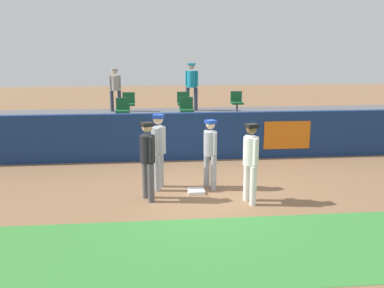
% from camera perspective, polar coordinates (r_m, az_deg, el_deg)
% --- Properties ---
extents(ground_plane, '(60.00, 60.00, 0.00)m').
position_cam_1_polar(ground_plane, '(10.64, 1.75, -6.44)').
color(ground_plane, '#846042').
extents(grass_foreground_strip, '(18.00, 2.80, 0.01)m').
position_cam_1_polar(grass_foreground_strip, '(7.88, 4.71, -13.57)').
color(grass_foreground_strip, '#388438').
rests_on(grass_foreground_strip, ground_plane).
extents(first_base, '(0.40, 0.40, 0.08)m').
position_cam_1_polar(first_base, '(10.62, 0.55, -6.24)').
color(first_base, white).
rests_on(first_base, ground_plane).
extents(player_fielder_home, '(0.42, 0.59, 1.83)m').
position_cam_1_polar(player_fielder_home, '(9.78, 7.74, -1.81)').
color(player_fielder_home, white).
rests_on(player_fielder_home, ground_plane).
extents(player_runner_visitor, '(0.44, 0.51, 1.88)m').
position_cam_1_polar(player_runner_visitor, '(10.68, -4.42, -0.31)').
color(player_runner_visitor, '#9EA3AD').
rests_on(player_runner_visitor, ground_plane).
extents(player_coach_visitor, '(0.44, 0.45, 1.74)m').
position_cam_1_polar(player_coach_visitor, '(10.71, 2.42, -0.70)').
color(player_coach_visitor, '#9EA3AD').
rests_on(player_coach_visitor, ground_plane).
extents(player_umpire, '(0.45, 0.48, 1.83)m').
position_cam_1_polar(player_umpire, '(9.92, -5.86, -1.54)').
color(player_umpire, '#4C4C51').
rests_on(player_umpire, ground_plane).
extents(field_wall, '(18.00, 0.26, 1.49)m').
position_cam_1_polar(field_wall, '(13.57, 0.03, 1.03)').
color(field_wall, navy).
rests_on(field_wall, ground_plane).
extents(bleacher_platform, '(18.00, 4.80, 0.96)m').
position_cam_1_polar(bleacher_platform, '(16.13, -0.95, 1.95)').
color(bleacher_platform, '#59595E').
rests_on(bleacher_platform, ground_plane).
extents(seat_front_left, '(0.44, 0.44, 0.84)m').
position_cam_1_polar(seat_front_left, '(14.83, -9.14, 4.57)').
color(seat_front_left, '#4C4C51').
rests_on(seat_front_left, bleacher_platform).
extents(seat_back_center, '(0.48, 0.44, 0.84)m').
position_cam_1_polar(seat_back_center, '(16.65, -1.13, 5.60)').
color(seat_back_center, '#4C4C51').
rests_on(seat_back_center, bleacher_platform).
extents(seat_back_right, '(0.44, 0.44, 0.84)m').
position_cam_1_polar(seat_back_right, '(16.94, 5.90, 5.65)').
color(seat_back_right, '#4C4C51').
rests_on(seat_back_right, bleacher_platform).
extents(seat_back_left, '(0.46, 0.44, 0.84)m').
position_cam_1_polar(seat_back_left, '(16.61, -8.34, 5.45)').
color(seat_back_left, '#4C4C51').
rests_on(seat_back_left, bleacher_platform).
extents(seat_front_center, '(0.46, 0.44, 0.84)m').
position_cam_1_polar(seat_front_center, '(14.87, -0.73, 4.75)').
color(seat_front_center, '#4C4C51').
rests_on(seat_front_center, bleacher_platform).
extents(spectator_hooded, '(0.50, 0.46, 1.89)m').
position_cam_1_polar(spectator_hooded, '(17.54, -0.04, 8.01)').
color(spectator_hooded, '#33384C').
rests_on(spectator_hooded, bleacher_platform).
extents(spectator_capped, '(0.46, 0.39, 1.69)m').
position_cam_1_polar(spectator_capped, '(17.59, -10.08, 7.44)').
color(spectator_capped, '#33384C').
rests_on(spectator_capped, bleacher_platform).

